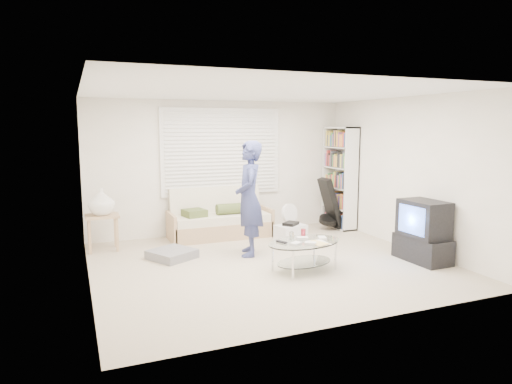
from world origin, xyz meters
name	(u,v)px	position (x,y,z in m)	size (l,w,h in m)	color
ground	(269,263)	(0.00, 0.00, 0.00)	(5.00, 5.00, 0.00)	tan
room_shell	(256,152)	(0.00, 0.48, 1.63)	(5.02, 4.52, 2.51)	silver
window_blinds	(222,152)	(0.00, 2.20, 1.55)	(2.32, 0.08, 1.62)	silver
futon_sofa	(220,221)	(-0.16, 1.87, 0.30)	(1.86, 0.75, 0.91)	tan
grey_floor_pillow	(172,254)	(-1.27, 0.80, 0.07)	(0.60, 0.60, 0.13)	slate
side_table	(102,204)	(-2.22, 1.69, 0.77)	(0.52, 0.42, 1.04)	tan
bookshelf	(340,178)	(2.32, 1.76, 1.01)	(0.32, 0.85, 2.01)	white
guitar_case	(330,207)	(2.03, 1.62, 0.45)	(0.43, 0.38, 1.00)	black
floor_fan	(289,217)	(1.07, 1.47, 0.36)	(0.38, 0.25, 0.61)	white
storage_bin	(291,233)	(0.88, 1.04, 0.16)	(0.57, 0.46, 0.35)	white
tv_unit	(423,232)	(2.20, -0.76, 0.45)	(0.48, 0.86, 0.92)	black
coffee_table	(305,247)	(0.33, -0.50, 0.34)	(1.26, 0.95, 0.54)	silver
standing_person	(249,199)	(-0.09, 0.55, 0.90)	(0.66, 0.43, 1.80)	navy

